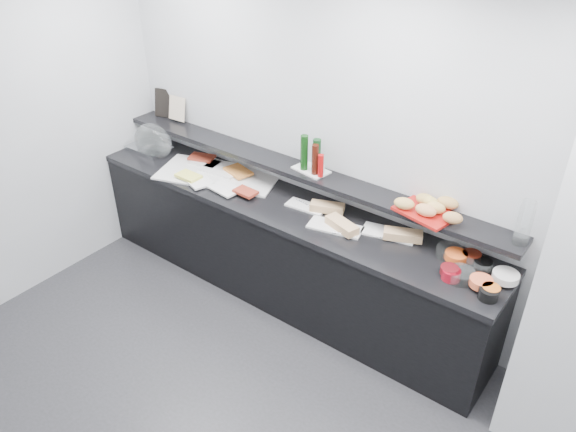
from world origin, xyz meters
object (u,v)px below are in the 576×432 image
Objects in this scene: bread_tray at (425,212)px; condiment_tray at (311,170)px; cloche_base at (149,148)px; sandwich_plate_mid at (335,227)px; carafe at (525,223)px; framed_print at (167,103)px.

condiment_tray is at bearing -170.88° from bread_tray.
sandwich_plate_mid is (2.11, -0.06, -0.01)m from cloche_base.
cloche_base is 1.74m from condiment_tray.
framed_print is at bearing 178.23° from carafe.
condiment_tray is (-0.40, 0.24, 0.25)m from sandwich_plate_mid.
condiment_tray is 0.73× the size of bread_tray.
condiment_tray is at bearing 5.14° from cloche_base.
carafe reaches higher than condiment_tray.
framed_print reaches higher than sandwich_plate_mid.
cloche_base is 1.04× the size of bread_tray.
bread_tray reaches higher than sandwich_plate_mid.
cloche_base is 1.53× the size of framed_print.
sandwich_plate_mid is at bearing -25.59° from framed_print.
framed_print is 0.87× the size of carafe.
sandwich_plate_mid is 1.05× the size of bread_tray.
framed_print reaches higher than bread_tray.
bread_tray is (0.59, 0.19, 0.25)m from sandwich_plate_mid.
cloche_base is 0.45m from framed_print.
sandwich_plate_mid is 1.44× the size of condiment_tray.
bread_tray is at bearing -19.54° from framed_print.
condiment_tray is (1.71, 0.18, 0.24)m from cloche_base.
framed_print is (-2.10, 0.33, 0.37)m from sandwich_plate_mid.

